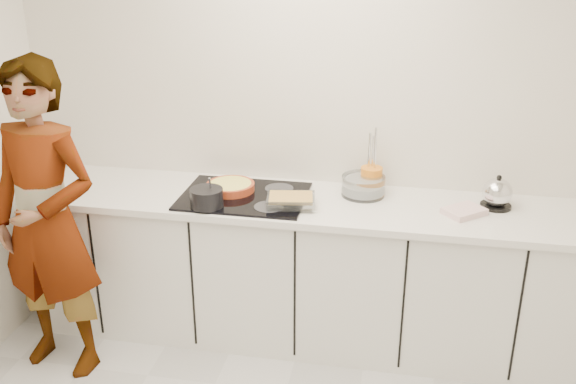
% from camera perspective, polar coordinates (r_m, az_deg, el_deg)
% --- Properties ---
extents(wall_back, '(3.60, 0.00, 2.60)m').
position_cam_1_polar(wall_back, '(3.85, 2.27, 6.43)').
color(wall_back, white).
rests_on(wall_back, ground).
extents(base_cabinets, '(3.20, 0.58, 0.87)m').
position_cam_1_polar(base_cabinets, '(3.89, 1.37, -7.20)').
color(base_cabinets, white).
rests_on(base_cabinets, floor).
extents(countertop, '(3.24, 0.64, 0.04)m').
position_cam_1_polar(countertop, '(3.69, 1.43, -1.03)').
color(countertop, white).
rests_on(countertop, base_cabinets).
extents(hob, '(0.72, 0.54, 0.01)m').
position_cam_1_polar(hob, '(3.73, -3.92, -0.37)').
color(hob, black).
rests_on(hob, countertop).
extents(tart_dish, '(0.35, 0.35, 0.05)m').
position_cam_1_polar(tart_dish, '(3.79, -5.13, 0.50)').
color(tart_dish, '#A3391C').
rests_on(tart_dish, hob).
extents(saucepan, '(0.20, 0.20, 0.17)m').
position_cam_1_polar(saucepan, '(3.58, -7.24, -0.49)').
color(saucepan, black).
rests_on(saucepan, hob).
extents(baking_dish, '(0.30, 0.24, 0.05)m').
position_cam_1_polar(baking_dish, '(3.58, 0.26, -0.70)').
color(baking_dish, silver).
rests_on(baking_dish, hob).
extents(mixing_bowl, '(0.33, 0.33, 0.12)m').
position_cam_1_polar(mixing_bowl, '(3.76, 6.70, 0.48)').
color(mixing_bowl, silver).
rests_on(mixing_bowl, countertop).
extents(tea_towel, '(0.26, 0.25, 0.03)m').
position_cam_1_polar(tea_towel, '(3.63, 15.38, -1.67)').
color(tea_towel, white).
rests_on(tea_towel, countertop).
extents(kettle, '(0.20, 0.20, 0.19)m').
position_cam_1_polar(kettle, '(3.74, 18.09, -0.16)').
color(kettle, black).
rests_on(kettle, countertop).
extents(utensil_crock, '(0.16, 0.16, 0.16)m').
position_cam_1_polar(utensil_crock, '(3.79, 7.41, 1.04)').
color(utensil_crock, orange).
rests_on(utensil_crock, countertop).
extents(cook, '(0.71, 0.52, 1.78)m').
position_cam_1_polar(cook, '(3.68, -20.66, -2.58)').
color(cook, white).
rests_on(cook, floor).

